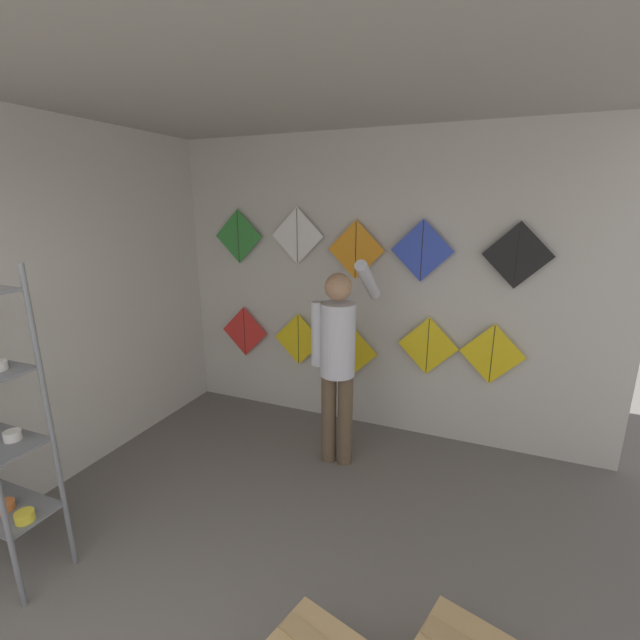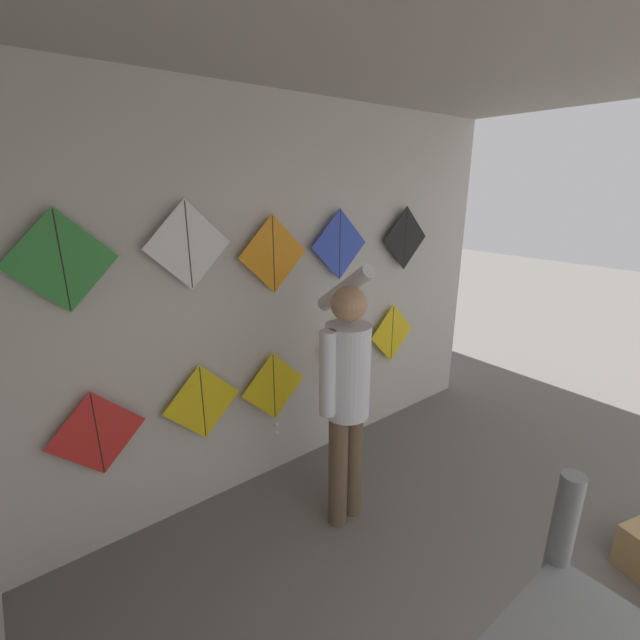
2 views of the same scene
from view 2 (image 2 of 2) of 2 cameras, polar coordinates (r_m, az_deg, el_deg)
The scene contains 12 objects.
back_panel at distance 3.15m, azimuth -6.34°, elevation 2.53°, with size 4.56×0.06×2.80m, color beige.
shopkeeper at distance 2.74m, azimuth 3.46°, elevation -8.94°, with size 0.44×0.62×1.76m.
kite_0 at distance 2.87m, azimuth -27.56°, elevation -13.30°, with size 0.54×0.01×0.54m.
kite_1 at distance 3.02m, azimuth -15.39°, elevation -10.53°, with size 0.54×0.01×0.54m.
kite_2 at distance 3.28m, azimuth -6.16°, elevation -9.20°, with size 0.54×0.04×0.68m.
kite_3 at distance 3.61m, azimuth 3.70°, elevation -3.46°, with size 0.54×0.01×0.54m.
kite_4 at distance 3.98m, azimuth 9.58°, elevation -1.72°, with size 0.54×0.01×0.54m.
kite_5 at distance 2.55m, azimuth -31.19°, elevation 6.73°, with size 0.54×0.01×0.54m.
kite_6 at distance 2.70m, azimuth -17.15°, elevation 9.50°, with size 0.54×0.01×0.54m.
kite_7 at distance 2.98m, azimuth -6.25°, elevation 8.71°, with size 0.54×0.01×0.54m.
kite_8 at distance 3.33m, azimuth 2.63°, elevation 10.00°, with size 0.54×0.01×0.54m.
kite_9 at distance 3.86m, azimuth 11.31°, elevation 10.63°, with size 0.54×0.01×0.54m.
Camera 2 is at (-1.59, 1.19, 2.21)m, focal length 24.00 mm.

